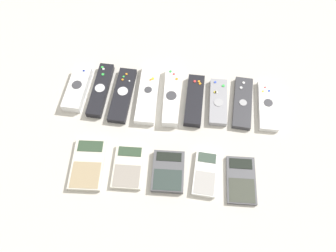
# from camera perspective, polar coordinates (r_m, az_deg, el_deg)

# --- Properties ---
(ground_plane) EXTENTS (3.00, 3.00, 0.00)m
(ground_plane) POSITION_cam_1_polar(r_m,az_deg,el_deg) (0.95, -0.19, -2.03)
(ground_plane) COLOR beige
(remote_0) EXTENTS (0.06, 0.16, 0.03)m
(remote_0) POSITION_cam_1_polar(r_m,az_deg,el_deg) (1.06, -15.49, 6.25)
(remote_0) COLOR white
(remote_0) RESTS_ON ground_plane
(remote_1) EXTENTS (0.05, 0.19, 0.02)m
(remote_1) POSITION_cam_1_polar(r_m,az_deg,el_deg) (1.04, -11.65, 6.20)
(remote_1) COLOR black
(remote_1) RESTS_ON ground_plane
(remote_2) EXTENTS (0.06, 0.20, 0.02)m
(remote_2) POSITION_cam_1_polar(r_m,az_deg,el_deg) (1.02, -7.90, 5.40)
(remote_2) COLOR black
(remote_2) RESTS_ON ground_plane
(remote_3) EXTENTS (0.06, 0.21, 0.02)m
(remote_3) POSITION_cam_1_polar(r_m,az_deg,el_deg) (1.02, -3.50, 5.61)
(remote_3) COLOR white
(remote_3) RESTS_ON ground_plane
(remote_4) EXTENTS (0.06, 0.21, 0.03)m
(remote_4) POSITION_cam_1_polar(r_m,az_deg,el_deg) (1.01, 0.66, 5.27)
(remote_4) COLOR white
(remote_4) RESTS_ON ground_plane
(remote_5) EXTENTS (0.05, 0.18, 0.02)m
(remote_5) POSITION_cam_1_polar(r_m,az_deg,el_deg) (1.00, 4.61, 4.51)
(remote_5) COLOR black
(remote_5) RESTS_ON ground_plane
(remote_6) EXTENTS (0.05, 0.16, 0.02)m
(remote_6) POSITION_cam_1_polar(r_m,az_deg,el_deg) (1.01, 8.73, 4.20)
(remote_6) COLOR gray
(remote_6) RESTS_ON ground_plane
(remote_7) EXTENTS (0.06, 0.18, 0.02)m
(remote_7) POSITION_cam_1_polar(r_m,az_deg,el_deg) (1.03, 12.86, 3.98)
(remote_7) COLOR #333338
(remote_7) RESTS_ON ground_plane
(remote_8) EXTENTS (0.06, 0.17, 0.02)m
(remote_8) POSITION_cam_1_polar(r_m,az_deg,el_deg) (1.04, 16.96, 3.47)
(remote_8) COLOR white
(remote_8) RESTS_ON ground_plane
(calculator_0) EXTENTS (0.10, 0.15, 0.02)m
(calculator_0) POSITION_cam_1_polar(r_m,az_deg,el_deg) (0.93, -13.75, -6.44)
(calculator_0) COLOR beige
(calculator_0) RESTS_ON ground_plane
(calculator_1) EXTENTS (0.08, 0.13, 0.01)m
(calculator_1) POSITION_cam_1_polar(r_m,az_deg,el_deg) (0.91, -6.93, -7.05)
(calculator_1) COLOR beige
(calculator_1) RESTS_ON ground_plane
(calculator_2) EXTENTS (0.09, 0.12, 0.02)m
(calculator_2) POSITION_cam_1_polar(r_m,az_deg,el_deg) (0.90, 0.03, -7.90)
(calculator_2) COLOR #4C4C51
(calculator_2) RESTS_ON ground_plane
(calculator_3) EXTENTS (0.07, 0.13, 0.02)m
(calculator_3) POSITION_cam_1_polar(r_m,az_deg,el_deg) (0.90, 6.52, -8.20)
(calculator_3) COLOR silver
(calculator_3) RESTS_ON ground_plane
(calculator_4) EXTENTS (0.08, 0.14, 0.01)m
(calculator_4) POSITION_cam_1_polar(r_m,az_deg,el_deg) (0.91, 12.61, -9.15)
(calculator_4) COLOR #4C4C51
(calculator_4) RESTS_ON ground_plane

